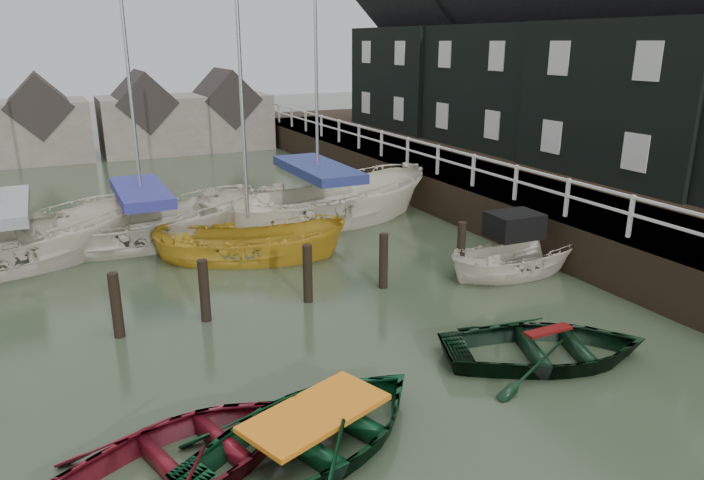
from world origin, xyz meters
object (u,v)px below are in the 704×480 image
rowboat_red (186,472)px  rowboat_dkgreen (545,360)px  motorboat (515,270)px  sailboat_c (250,257)px  sailboat_d (319,220)px  rowboat_green (316,449)px  sailboat_b (146,242)px  sailboat_a (9,264)px

rowboat_red → rowboat_dkgreen: 6.90m
rowboat_red → rowboat_dkgreen: size_ratio=0.98×
motorboat → sailboat_c: bearing=56.1°
rowboat_red → sailboat_d: 13.00m
rowboat_red → rowboat_green: (1.87, -0.31, 0.00)m
motorboat → sailboat_c: 7.29m
rowboat_green → sailboat_b: bearing=-16.6°
rowboat_dkgreen → sailboat_a: bearing=62.9°
rowboat_red → sailboat_a: bearing=-3.5°
sailboat_a → sailboat_b: sailboat_b is taller
rowboat_green → rowboat_dkgreen: (5.02, 0.62, 0.00)m
rowboat_dkgreen → rowboat_red: bearing=113.3°
rowboat_green → sailboat_a: (-4.42, 11.06, 0.06)m
rowboat_dkgreen → sailboat_c: (-3.33, 8.25, 0.02)m
rowboat_green → sailboat_b: (-0.75, 11.50, 0.06)m
rowboat_dkgreen → sailboat_a: size_ratio=0.34×
motorboat → sailboat_b: (-8.34, 6.91, -0.05)m
sailboat_b → sailboat_c: size_ratio=1.08×
rowboat_red → sailboat_d: bearing=-48.1°
sailboat_a → sailboat_c: (6.10, -2.19, -0.04)m
rowboat_green → sailboat_c: sailboat_c is taller
sailboat_c → sailboat_d: size_ratio=0.91×
rowboat_dkgreen → sailboat_d: size_ratio=0.34×
rowboat_red → sailboat_d: size_ratio=0.33×
motorboat → sailboat_a: 13.64m
rowboat_red → rowboat_dkgreen: rowboat_dkgreen is taller
rowboat_dkgreen → sailboat_d: (-0.14, 10.80, 0.06)m
rowboat_red → sailboat_a: 11.04m
sailboat_a → motorboat: bearing=-129.3°
rowboat_red → sailboat_b: size_ratio=0.34×
rowboat_green → sailboat_b: 11.52m
rowboat_green → rowboat_dkgreen: bearing=-103.3°
rowboat_green → sailboat_a: bearing=1.4°
motorboat → sailboat_b: 10.83m
rowboat_green → sailboat_d: sailboat_d is taller
rowboat_dkgreen → motorboat: (2.58, 3.97, 0.11)m
rowboat_green → sailboat_c: size_ratio=0.39×
sailboat_a → sailboat_d: size_ratio=0.98×
rowboat_green → sailboat_b: size_ratio=0.37×
sailboat_c → sailboat_d: 4.09m
rowboat_red → motorboat: 10.39m
motorboat → sailboat_d: (-2.72, 6.83, -0.05)m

